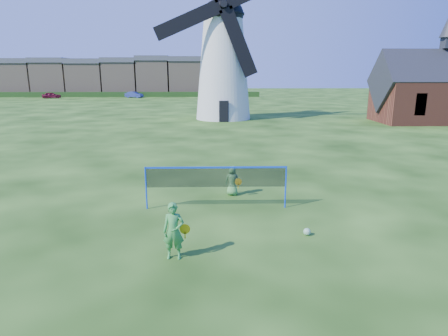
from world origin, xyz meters
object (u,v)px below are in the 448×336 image
at_px(player_boy, 232,181).
at_px(car_left, 52,95).
at_px(play_ball, 307,232).
at_px(player_girl, 174,231).
at_px(windmill, 223,60).
at_px(chapel, 441,92).
at_px(car_right, 134,95).
at_px(badminton_net, 216,178).

relative_size(player_boy, car_left, 0.35).
bearing_deg(play_ball, player_girl, -160.32).
bearing_deg(windmill, chapel, -9.22).
relative_size(chapel, car_left, 3.70).
distance_m(car_left, car_right, 15.43).
bearing_deg(chapel, badminton_net, -132.29).
height_order(player_girl, play_ball, player_girl).
bearing_deg(badminton_net, car_left, 116.66).
relative_size(car_left, car_right, 0.94).
bearing_deg(badminton_net, chapel, 47.71).
height_order(windmill, badminton_net, windmill).
relative_size(badminton_net, play_ball, 22.95).
distance_m(chapel, car_right, 54.06).
distance_m(badminton_net, car_left, 69.01).
relative_size(badminton_net, car_left, 1.50).
bearing_deg(chapel, car_right, 134.21).
height_order(windmill, player_girl, windmill).
bearing_deg(player_girl, play_ball, 22.21).
relative_size(chapel, player_boy, 10.44).
distance_m(play_ball, car_left, 72.45).
distance_m(windmill, play_ball, 30.77).
bearing_deg(badminton_net, windmill, 88.13).
height_order(badminton_net, car_left, badminton_net).
bearing_deg(player_boy, player_girl, 87.76).
bearing_deg(car_left, windmill, -157.07).
bearing_deg(player_girl, car_right, 104.75).
relative_size(windmill, badminton_net, 3.52).
xyz_separation_m(chapel, badminton_net, (-22.06, -24.26, -1.83)).
bearing_deg(chapel, play_ball, -125.90).
xyz_separation_m(chapel, player_girl, (-23.19, -28.09, -2.20)).
xyz_separation_m(windmill, player_boy, (-0.25, -26.17, -5.41)).
bearing_deg(car_right, play_ball, -143.83).
bearing_deg(player_girl, windmill, 88.84).
bearing_deg(play_ball, player_boy, 117.47).
distance_m(badminton_net, play_ball, 3.81).
distance_m(badminton_net, car_right, 64.87).
distance_m(player_boy, car_left, 67.96).
relative_size(player_girl, play_ball, 6.97).
height_order(play_ball, car_right, car_right).
bearing_deg(play_ball, chapel, 54.10).
bearing_deg(car_left, player_girl, -175.75).
xyz_separation_m(chapel, play_ball, (-19.34, -26.71, -2.86)).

